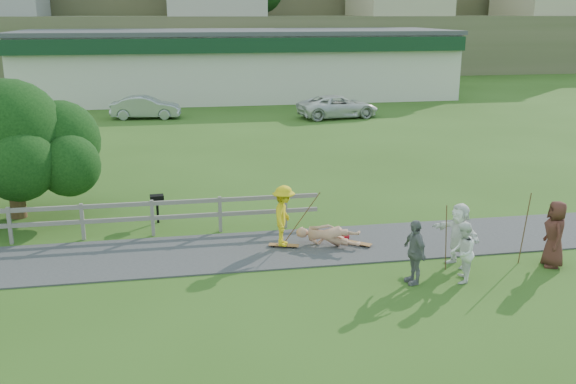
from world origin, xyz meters
name	(u,v)px	position (x,y,z in m)	size (l,w,h in m)	color
ground	(231,274)	(0.00, 0.00, 0.00)	(260.00, 260.00, 0.00)	#305518
path	(226,252)	(0.00, 1.50, 0.02)	(34.00, 3.00, 0.04)	#313234
fence	(60,217)	(-4.62, 3.30, 0.72)	(15.05, 0.10, 1.10)	slate
strip_mall	(239,64)	(4.00, 34.94, 2.58)	(32.50, 10.75, 5.10)	beige
skater_rider	(284,219)	(1.64, 1.55, 0.86)	(1.11, 0.64, 1.72)	yellow
skater_fallen	(328,235)	(2.89, 1.46, 0.33)	(1.83, 0.44, 0.67)	tan
spectator_a	(462,253)	(5.54, -1.52, 0.76)	(0.74, 0.58, 1.53)	white
spectator_b	(414,252)	(4.36, -1.37, 0.81)	(0.95, 0.40, 1.62)	slate
spectator_c	(555,234)	(8.35, -0.99, 0.89)	(0.87, 0.56, 1.77)	#512720
spectator_d	(459,235)	(5.91, -0.50, 0.85)	(1.58, 0.50, 1.70)	white
car_silver	(146,107)	(-2.87, 25.55, 0.70)	(1.48, 4.25, 1.40)	#A3A7AB
car_white	(338,107)	(9.00, 23.73, 0.70)	(2.34, 5.07, 1.41)	silver
tree	(13,164)	(-6.33, 5.89, 1.79)	(5.41, 5.41, 3.58)	black
bbq	(157,209)	(-1.88, 4.51, 0.45)	(0.42, 0.32, 0.91)	black
longboard_rider	(284,247)	(1.64, 1.55, 0.05)	(0.85, 0.21, 0.09)	#956230
longboard_fallen	(356,244)	(3.69, 1.36, 0.05)	(0.92, 0.22, 0.10)	#956230
helmet	(345,237)	(3.49, 1.81, 0.13)	(0.27, 0.27, 0.27)	#9E0A16
pole_rider	(302,212)	(2.24, 1.95, 0.91)	(0.03, 0.03, 1.81)	brown
pole_spec_left	(446,238)	(5.45, -0.74, 0.88)	(0.03, 0.03, 1.75)	brown
pole_spec_right	(525,228)	(7.67, -0.67, 0.97)	(0.03, 0.03, 1.94)	brown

